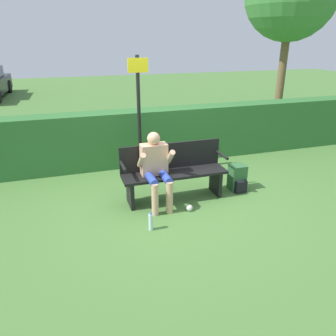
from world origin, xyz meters
TOP-DOWN VIEW (x-y plane):
  - ground_plane at (0.00, 0.00)m, footprint 40.00×40.00m
  - hedge_back at (0.00, 1.92)m, footprint 12.00×0.53m
  - park_bench at (0.00, 0.07)m, footprint 1.79×0.46m
  - person_seated at (-0.35, -0.07)m, footprint 0.56×0.63m
  - backpack at (1.22, 0.01)m, footprint 0.28×0.32m
  - water_bottle at (-0.64, -0.83)m, footprint 0.07×0.07m
  - signpost at (-0.29, 1.30)m, footprint 0.38×0.09m
  - litter_crumple at (0.09, -0.47)m, footprint 0.11×0.11m

SIDE VIEW (x-z plane):
  - ground_plane at x=0.00m, z-range 0.00..0.00m
  - litter_crumple at x=0.09m, z-range 0.00..0.11m
  - water_bottle at x=-0.64m, z-range -0.01..0.27m
  - backpack at x=1.22m, z-range -0.01..0.46m
  - park_bench at x=0.00m, z-range 0.02..0.98m
  - hedge_back at x=0.00m, z-range 0.00..1.18m
  - person_seated at x=-0.35m, z-range 0.08..1.30m
  - signpost at x=-0.29m, z-range 0.17..2.49m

